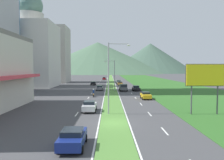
{
  "coord_description": "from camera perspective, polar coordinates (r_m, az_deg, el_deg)",
  "views": [
    {
      "loc": [
        -0.51,
        -25.19,
        6.4
      ],
      "look_at": [
        0.36,
        53.25,
        2.19
      ],
      "focal_mm": 35.19,
      "sensor_mm": 36.0,
      "label": 1
    }
  ],
  "objects": [
    {
      "name": "lane_dash_right_6",
      "position": [
        56.08,
        5.12,
        -3.49
      ],
      "size": [
        0.16,
        2.8,
        0.01
      ],
      "primitive_type": "cube",
      "color": "silver",
      "rests_on": "ground_plane"
    },
    {
      "name": "lane_dash_right_2",
      "position": [
        23.53,
        13.52,
        -12.78
      ],
      "size": [
        0.16,
        2.8,
        0.01
      ],
      "primitive_type": "cube",
      "color": "silver",
      "rests_on": "ground_plane"
    },
    {
      "name": "lane_dash_right_11",
      "position": [
        97.68,
        2.66,
        -0.69
      ],
      "size": [
        0.16,
        2.8,
        0.01
      ],
      "primitive_type": "cube",
      "color": "silver",
      "rests_on": "ground_plane"
    },
    {
      "name": "hill_far_right",
      "position": [
        315.91,
        9.91,
        5.62
      ],
      "size": [
        123.91,
        123.91,
        41.47
      ],
      "primitive_type": "cone",
      "color": "#3D5647",
      "rests_on": "ground_plane"
    },
    {
      "name": "edge_line_median_left",
      "position": [
        85.44,
        -1.47,
        -1.22
      ],
      "size": [
        0.16,
        240.0,
        0.01
      ],
      "primitive_type": "cube",
      "color": "silver",
      "rests_on": "ground_plane"
    },
    {
      "name": "car_0",
      "position": [
        64.28,
        -3.19,
        -2.01
      ],
      "size": [
        1.94,
        4.52,
        1.37
      ],
      "rotation": [
        0.0,
        0.0,
        1.57
      ],
      "color": "slate",
      "rests_on": "ground_plane"
    },
    {
      "name": "hill_far_center",
      "position": [
        298.53,
        -3.74,
        5.82
      ],
      "size": [
        185.04,
        185.04,
        41.52
      ],
      "primitive_type": "cone",
      "color": "#47664C",
      "rests_on": "ground_plane"
    },
    {
      "name": "lane_dash_right_5",
      "position": [
        47.82,
        6.12,
        -4.63
      ],
      "size": [
        0.16,
        2.8,
        0.01
      ],
      "primitive_type": "cube",
      "color": "silver",
      "rests_on": "ground_plane"
    },
    {
      "name": "car_2",
      "position": [
        82.86,
        2.1,
        -0.87
      ],
      "size": [
        1.98,
        4.06,
        1.36
      ],
      "rotation": [
        0.0,
        0.0,
        -1.57
      ],
      "color": "#C6842D",
      "rests_on": "ground_plane"
    },
    {
      "name": "car_5",
      "position": [
        89.61,
        1.73,
        -0.54
      ],
      "size": [
        1.94,
        4.25,
        1.46
      ],
      "rotation": [
        0.0,
        0.0,
        -1.57
      ],
      "color": "slate",
      "rests_on": "ground_plane"
    },
    {
      "name": "lane_dash_right_10",
      "position": [
        89.34,
        2.96,
        -1.04
      ],
      "size": [
        0.16,
        2.8,
        0.01
      ],
      "primitive_type": "cube",
      "color": "silver",
      "rests_on": "ground_plane"
    },
    {
      "name": "hill_far_left",
      "position": [
        283.58,
        -16.15,
        5.01
      ],
      "size": [
        130.25,
        130.25,
        33.2
      ],
      "primitive_type": "cone",
      "color": "#47664C",
      "rests_on": "ground_plane"
    },
    {
      "name": "car_6",
      "position": [
        84.48,
        -4.89,
        -0.81
      ],
      "size": [
        1.91,
        4.14,
        1.33
      ],
      "rotation": [
        0.0,
        0.0,
        1.57
      ],
      "color": "black",
      "rests_on": "ground_plane"
    },
    {
      "name": "ground_plane",
      "position": [
        26.0,
        0.51,
        -11.18
      ],
      "size": [
        600.0,
        600.0,
        0.0
      ],
      "primitive_type": "plane",
      "color": "#424244"
    },
    {
      "name": "lane_dash_left_10",
      "position": [
        89.28,
        -3.58,
        -1.04
      ],
      "size": [
        0.16,
        2.8,
        0.01
      ],
      "primitive_type": "cube",
      "color": "silver",
      "rests_on": "ground_plane"
    },
    {
      "name": "grass_median",
      "position": [
        85.43,
        -0.29,
        -1.21
      ],
      "size": [
        3.2,
        240.0,
        0.06
      ],
      "primitive_type": "cube",
      "color": "#518438",
      "rests_on": "ground_plane"
    },
    {
      "name": "lane_dash_left_11",
      "position": [
        97.62,
        -3.33,
        -0.69
      ],
      "size": [
        0.16,
        2.8,
        0.01
      ],
      "primitive_type": "cube",
      "color": "silver",
      "rests_on": "ground_plane"
    },
    {
      "name": "lane_dash_right_7",
      "position": [
        64.37,
        4.37,
        -2.64
      ],
      "size": [
        0.16,
        2.8,
        0.01
      ],
      "primitive_type": "cube",
      "color": "silver",
      "rests_on": "ground_plane"
    },
    {
      "name": "lane_dash_right_4",
      "position": [
        39.61,
        7.56,
        -6.24
      ],
      "size": [
        0.16,
        2.8,
        0.01
      ],
      "primitive_type": "cube",
      "color": "silver",
      "rests_on": "ground_plane"
    },
    {
      "name": "motorcycle_rider",
      "position": [
        49.34,
        -4.84,
        -3.52
      ],
      "size": [
        0.36,
        2.0,
        1.8
      ],
      "rotation": [
        0.0,
        0.0,
        1.57
      ],
      "color": "black",
      "rests_on": "ground_plane"
    },
    {
      "name": "domed_building",
      "position": [
        81.87,
        -20.36,
        7.49
      ],
      "size": [
        16.87,
        16.87,
        32.25
      ],
      "color": "silver",
      "rests_on": "ground_plane"
    },
    {
      "name": "pickup_truck_0",
      "position": [
        62.03,
        2.97,
        -1.94
      ],
      "size": [
        2.18,
        5.4,
        2.0
      ],
      "rotation": [
        0.0,
        0.0,
        -1.57
      ],
      "color": "#515459",
      "rests_on": "ground_plane"
    },
    {
      "name": "lane_dash_right_13",
      "position": [
        114.37,
        2.17,
        -0.14
      ],
      "size": [
        0.16,
        2.8,
        0.01
      ],
      "primitive_type": "cube",
      "color": "silver",
      "rests_on": "ground_plane"
    },
    {
      "name": "lane_dash_right_3",
      "position": [
        31.48,
        9.75,
        -8.69
      ],
      "size": [
        0.16,
        2.8,
        0.01
      ],
      "primitive_type": "cube",
      "color": "silver",
      "rests_on": "ground_plane"
    },
    {
      "name": "lane_dash_right_12",
      "position": [
        106.02,
        2.4,
        -0.39
      ],
      "size": [
        0.16,
        2.8,
        0.01
      ],
      "primitive_type": "cube",
      "color": "silver",
      "rests_on": "ground_plane"
    },
    {
      "name": "car_8",
      "position": [
        46.29,
        8.76,
        -3.96
      ],
      "size": [
        1.92,
        4.23,
        1.47
      ],
      "rotation": [
        0.0,
        0.0,
        -1.57
      ],
      "color": "yellow",
      "rests_on": "ground_plane"
    },
    {
      "name": "lane_dash_left_9",
      "position": [
        80.94,
        -3.89,
        -1.47
      ],
      "size": [
        0.16,
        2.8,
        0.01
      ],
      "primitive_type": "cube",
      "color": "silver",
      "rests_on": "ground_plane"
    },
    {
      "name": "lane_dash_left_4",
      "position": [
        39.48,
        -7.35,
        -6.27
      ],
      "size": [
        0.16,
        2.8,
        0.01
      ],
      "primitive_type": "cube",
      "color": "silver",
      "rests_on": "ground_plane"
    },
    {
      "name": "lane_dash_right_9",
      "position": [
        81.0,
        3.34,
        -1.46
      ],
      "size": [
        0.16,
        2.8,
        0.01
      ],
      "primitive_type": "cube",
      "color": "silver",
      "rests_on": "ground_plane"
    },
    {
      "name": "lane_dash_left_5",
      "position": [
        47.71,
        -6.17,
        -4.65
      ],
      "size": [
        0.16,
        2.8,
        0.01
      ],
      "primitive_type": "cube",
      "color": "silver",
      "rests_on": "ground_plane"
    },
    {
      "name": "lane_dash_left_8",
      "position": [
        72.61,
        -4.26,
        -1.99
      ],
      "size": [
        0.16,
        2.8,
        0.01
      ],
      "primitive_type": "cube",
      "color": "silver",
      "rests_on": "ground_plane"
    },
    {
      "name": "billboard_roadside",
      "position": [
        32.55,
        23.03,
        0.7
      ],
      "size": [
        5.35,
        0.28,
        7.01
      ],
      "color": "#4C4C51",
      "rests_on": "ground_plane"
    },
    {
      "name": "lane_dash_left_3",
      "position": [
        31.32,
        -9.16,
        -8.75
      ],
      "size": [
        0.16,
        2.8,
        0.01
      ],
      "primitive_type": "cube",
      "color": "silver",
      "rests_on": "ground_plane"
    },
    {
      "name": "lane_dash_right_8",
      "position": [
        72.68,
        3.79,
        -1.98
      ],
      "size": [
        0.16,
        2.8,
        0.01
      ],
      "primitive_type": "cube",
      "color": "silver",
      "rests_on": "ground_plane"
    },
    {
      "name": "lane_dash_left_12",
      "position": [
        105.97,
        -3.12,
        -0.4
      ],
      "size": [
        0.16,
        2.8,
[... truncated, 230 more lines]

